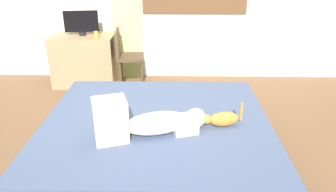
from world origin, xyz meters
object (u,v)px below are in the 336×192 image
at_px(desk, 85,60).
at_px(cup, 96,35).
at_px(tv_monitor, 81,23).
at_px(bed, 157,142).
at_px(cat, 222,119).
at_px(person_lying, 146,122).
at_px(chair_by_desk, 126,54).

relative_size(desk, cup, 9.20).
height_order(desk, tv_monitor, tv_monitor).
xyz_separation_m(bed, tv_monitor, (-1.17, 2.03, 0.70)).
relative_size(cat, cup, 3.63).
bearing_deg(bed, desk, 120.10).
distance_m(bed, person_lying, 0.42).
distance_m(bed, desk, 2.35).
bearing_deg(chair_by_desk, person_lying, -77.51).
xyz_separation_m(desk, cup, (0.24, -0.17, 0.42)).
bearing_deg(tv_monitor, chair_by_desk, -12.78).
height_order(person_lying, cup, cup).
relative_size(bed, cat, 5.85).
height_order(desk, chair_by_desk, chair_by_desk).
bearing_deg(person_lying, cup, 112.34).
xyz_separation_m(tv_monitor, cup, (0.24, -0.17, -0.13)).
distance_m(tv_monitor, cup, 0.32).
height_order(cup, chair_by_desk, chair_by_desk).
bearing_deg(person_lying, chair_by_desk, 102.49).
bearing_deg(desk, bed, -59.90).
bearing_deg(tv_monitor, cat, -50.55).
height_order(cat, tv_monitor, tv_monitor).
relative_size(cat, desk, 0.39).
bearing_deg(cat, tv_monitor, 129.45).
distance_m(bed, tv_monitor, 2.44).
xyz_separation_m(desk, chair_by_desk, (0.63, -0.14, 0.14)).
height_order(bed, chair_by_desk, chair_by_desk).
height_order(person_lying, tv_monitor, tv_monitor).
height_order(cat, chair_by_desk, chair_by_desk).
xyz_separation_m(person_lying, desk, (-1.10, 2.26, -0.20)).
height_order(cat, desk, desk).
distance_m(person_lying, cat, 0.66).
bearing_deg(tv_monitor, cup, -35.76).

